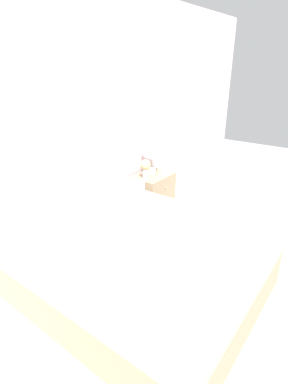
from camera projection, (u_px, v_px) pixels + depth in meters
ground_plane at (71, 252)px, 3.23m from camera, size 12.00×12.00×0.00m
wall_back at (53, 131)px, 2.75m from camera, size 8.00×0.06×2.60m
bed at (135, 259)px, 2.62m from camera, size 1.68×1.90×1.03m
nightstand at (153, 196)px, 3.89m from camera, size 0.52×0.39×0.58m
table_lamp at (152, 152)px, 3.72m from camera, size 0.22×0.22×0.39m
flower_vase at (146, 167)px, 3.58m from camera, size 0.12×0.12×0.24m
teacup at (165, 172)px, 3.79m from camera, size 0.11×0.11×0.06m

